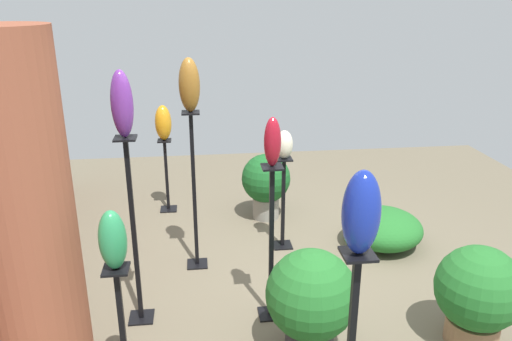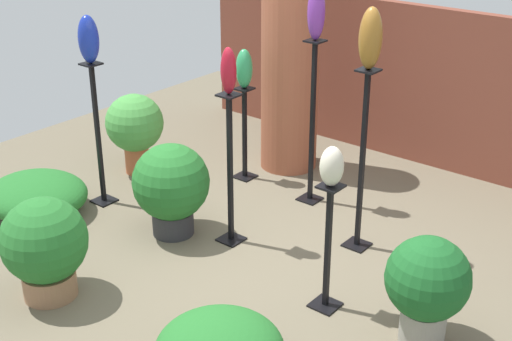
# 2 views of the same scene
# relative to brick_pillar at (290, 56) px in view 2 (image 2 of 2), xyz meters

# --- Properties ---
(ground_plane) EXTENTS (8.00, 8.00, 0.00)m
(ground_plane) POSITION_rel_brick_pillar_xyz_m (1.04, -1.81, -1.20)
(ground_plane) COLOR #6B604C
(brick_wall_back) EXTENTS (5.60, 0.12, 1.66)m
(brick_wall_back) POSITION_rel_brick_pillar_xyz_m (1.04, 0.99, -0.36)
(brick_wall_back) COLOR brown
(brick_wall_back) RESTS_ON ground
(brick_pillar) EXTENTS (0.59, 0.59, 2.39)m
(brick_pillar) POSITION_rel_brick_pillar_xyz_m (0.00, 0.00, 0.00)
(brick_pillar) COLOR #9E5138
(brick_pillar) RESTS_ON ground
(pedestal_jade) EXTENTS (0.20, 0.20, 0.96)m
(pedestal_jade) POSITION_rel_brick_pillar_xyz_m (-0.16, -0.53, -0.76)
(pedestal_jade) COLOR black
(pedestal_jade) RESTS_ON ground
(pedestal_ruby) EXTENTS (0.20, 0.20, 1.32)m
(pedestal_ruby) POSITION_rel_brick_pillar_xyz_m (0.58, -1.61, -0.59)
(pedestal_ruby) COLOR black
(pedestal_ruby) RESTS_ON ground
(pedestal_cobalt) EXTENTS (0.20, 0.20, 1.36)m
(pedestal_cobalt) POSITION_rel_brick_pillar_xyz_m (-0.85, -1.81, -0.57)
(pedestal_cobalt) COLOR black
(pedestal_cobalt) RESTS_ON ground
(pedestal_ivory) EXTENTS (0.20, 0.20, 0.99)m
(pedestal_ivory) POSITION_rel_brick_pillar_xyz_m (1.76, -1.91, -0.75)
(pedestal_ivory) COLOR black
(pedestal_ivory) RESTS_ON ground
(pedestal_bronze) EXTENTS (0.20, 0.20, 1.55)m
(pedestal_bronze) POSITION_rel_brick_pillar_xyz_m (1.48, -1.01, -0.48)
(pedestal_bronze) COLOR black
(pedestal_bronze) RESTS_ON ground
(pedestal_violet) EXTENTS (0.20, 0.20, 1.56)m
(pedestal_violet) POSITION_rel_brick_pillar_xyz_m (0.66, -0.54, -0.47)
(pedestal_violet) COLOR black
(pedestal_violet) RESTS_ON ground
(art_vase_jade) EXTENTS (0.16, 0.17, 0.39)m
(art_vase_jade) POSITION_rel_brick_pillar_xyz_m (-0.16, -0.53, -0.04)
(art_vase_jade) COLOR #2D9356
(art_vase_jade) RESTS_ON pedestal_jade
(art_vase_ruby) EXTENTS (0.13, 0.13, 0.38)m
(art_vase_ruby) POSITION_rel_brick_pillar_xyz_m (0.58, -1.61, 0.31)
(art_vase_ruby) COLOR maroon
(art_vase_ruby) RESTS_ON pedestal_ruby
(art_vase_cobalt) EXTENTS (0.18, 0.18, 0.43)m
(art_vase_cobalt) POSITION_rel_brick_pillar_xyz_m (-0.85, -1.81, 0.38)
(art_vase_cobalt) COLOR #192D9E
(art_vase_cobalt) RESTS_ON pedestal_cobalt
(art_vase_ivory) EXTENTS (0.16, 0.17, 0.29)m
(art_vase_ivory) POSITION_rel_brick_pillar_xyz_m (1.76, -1.91, -0.07)
(art_vase_ivory) COLOR beige
(art_vase_ivory) RESTS_ON pedestal_ivory
(art_vase_bronze) EXTENTS (0.18, 0.19, 0.48)m
(art_vase_bronze) POSITION_rel_brick_pillar_xyz_m (1.48, -1.01, 0.59)
(art_vase_bronze) COLOR brown
(art_vase_bronze) RESTS_ON pedestal_bronze
(art_vase_violet) EXTENTS (0.15, 0.16, 0.49)m
(art_vase_violet) POSITION_rel_brick_pillar_xyz_m (0.66, -0.54, 0.61)
(art_vase_violet) COLOR #6B2D8C
(art_vase_violet) RESTS_ON pedestal_violet
(potted_plant_near_pillar) EXTENTS (0.65, 0.65, 0.80)m
(potted_plant_near_pillar) POSITION_rel_brick_pillar_xyz_m (0.07, -3.10, -0.76)
(potted_plant_near_pillar) COLOR #936B4C
(potted_plant_near_pillar) RESTS_ON ground
(potted_plant_mid_right) EXTENTS (0.67, 0.67, 0.83)m
(potted_plant_mid_right) POSITION_rel_brick_pillar_xyz_m (0.10, -1.83, -0.73)
(potted_plant_mid_right) COLOR #2D2D33
(potted_plant_mid_right) RESTS_ON ground
(potted_plant_front_right) EXTENTS (0.59, 0.59, 0.84)m
(potted_plant_front_right) POSITION_rel_brick_pillar_xyz_m (-1.12, -1.13, -0.68)
(potted_plant_front_right) COLOR #B25B38
(potted_plant_front_right) RESTS_ON ground
(potted_plant_walkway_edge) EXTENTS (0.57, 0.57, 0.79)m
(potted_plant_walkway_edge) POSITION_rel_brick_pillar_xyz_m (2.50, -1.83, -0.74)
(potted_plant_walkway_edge) COLOR gray
(potted_plant_walkway_edge) RESTS_ON ground
(foliage_bed_east) EXTENTS (0.98, 0.90, 0.36)m
(foliage_bed_east) POSITION_rel_brick_pillar_xyz_m (-1.15, -2.34, -1.02)
(foliage_bed_east) COLOR #236B28
(foliage_bed_east) RESTS_ON ground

